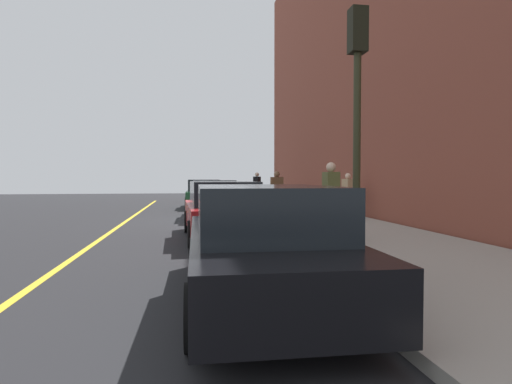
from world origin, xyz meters
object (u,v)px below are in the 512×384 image
Objects in this scene: pedestrian_brown_coat at (277,192)px; pedestrian_olive_coat at (331,197)px; parked_car_silver at (213,199)px; pedestrian_black_coat at (257,187)px; parked_car_red at (222,210)px; parked_car_black at (262,244)px; traffic_light_pole at (357,93)px; parked_car_green at (204,194)px; rolling_suitcase at (257,198)px; pedestrian_tan_coat at (348,194)px.

pedestrian_olive_coat is (-5.35, -0.24, 0.07)m from pedestrian_brown_coat.
pedestrian_black_coat is at bearing -23.65° from parked_car_silver.
parked_car_red is 2.72× the size of pedestrian_brown_coat.
traffic_light_pole is (1.10, -1.72, 2.20)m from parked_car_black.
parked_car_green is at bearing 1.66° from parked_car_silver.
pedestrian_black_coat is at bearing -3.82° from pedestrian_brown_coat.
pedestrian_olive_coat reaches higher than rolling_suitcase.
parked_car_black is 18.16m from pedestrian_black_coat.
traffic_light_pole is (-8.33, 3.13, 1.94)m from pedestrian_tan_coat.
pedestrian_black_coat is 0.42× the size of traffic_light_pole.
pedestrian_tan_coat is 0.95× the size of pedestrian_brown_coat.
parked_car_green is 2.42× the size of pedestrian_olive_coat.
pedestrian_tan_coat is 5.23m from pedestrian_olive_coat.
parked_car_black is at bearing 170.98° from pedestrian_black_coat.
pedestrian_brown_coat is (0.65, 2.53, 0.04)m from pedestrian_tan_coat.
pedestrian_tan_coat is 0.88× the size of pedestrian_olive_coat.
traffic_light_pole is at bearing 166.91° from pedestrian_olive_coat.
traffic_light_pole reaches higher than pedestrian_black_coat.
parked_car_silver is (11.51, -0.04, -0.00)m from parked_car_black.
parked_car_red reaches higher than rolling_suitcase.
parked_car_red is at bearing 68.32° from pedestrian_olive_coat.
parked_car_black is 5.16× the size of rolling_suitcase.
pedestrian_black_coat is at bearing 173.62° from rolling_suitcase.
parked_car_green is at bearing 18.77° from pedestrian_brown_coat.
pedestrian_black_coat reaches higher than pedestrian_brown_coat.
pedestrian_tan_coat is 0.39× the size of traffic_light_pole.
rolling_suitcase is (8.28, -0.57, -0.63)m from pedestrian_brown_coat.
traffic_light_pole reaches higher than pedestrian_olive_coat.
pedestrian_tan_coat reaches higher than parked_car_black.
traffic_light_pole is 4.49× the size of rolling_suitcase.
parked_car_green is 2.61× the size of pedestrian_brown_coat.
pedestrian_brown_coat reaches higher than pedestrian_tan_coat.
pedestrian_black_coat is (6.41, -2.81, 0.33)m from parked_car_silver.
parked_car_green is at bearing 12.10° from pedestrian_olive_coat.
parked_car_black and parked_car_green have the same top height.
pedestrian_tan_coat is at bearing -53.29° from parked_car_red.
parked_car_silver is 2.61× the size of pedestrian_black_coat.
parked_car_red is at bearing 166.57° from pedestrian_black_coat.
pedestrian_olive_coat is 13.66m from rolling_suitcase.
parked_car_silver is 7.25m from pedestrian_olive_coat.
parked_car_black and parked_car_red have the same top height.
pedestrian_brown_coat is at bearing -161.23° from parked_car_green.
pedestrian_brown_coat is 8.33m from rolling_suitcase.
pedestrian_brown_coat is (4.31, -2.38, 0.30)m from parked_car_red.
pedestrian_tan_coat is at bearing -167.63° from rolling_suitcase.
pedestrian_black_coat is at bearing -1.23° from pedestrian_olive_coat.
pedestrian_olive_coat is (-4.70, 2.29, 0.11)m from pedestrian_tan_coat.
pedestrian_brown_coat is at bearing -28.89° from parked_car_red.
parked_car_black is 11.51m from parked_car_silver.
pedestrian_black_coat is 8.73m from pedestrian_tan_coat.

